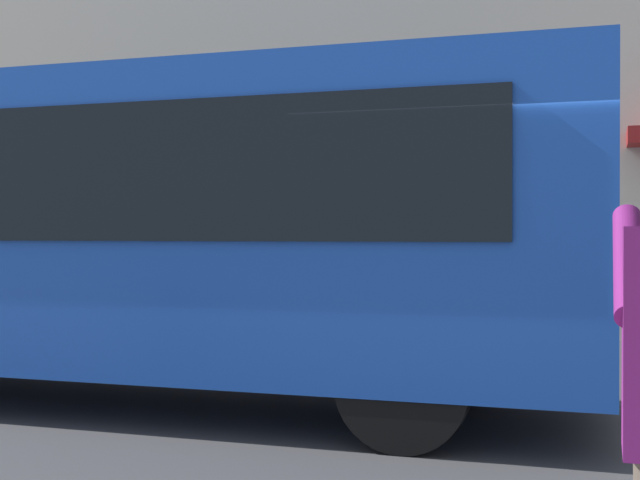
# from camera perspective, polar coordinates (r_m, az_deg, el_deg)

# --- Properties ---
(ground_plane) EXTENTS (60.00, 60.00, 0.00)m
(ground_plane) POSITION_cam_1_polar(r_m,az_deg,el_deg) (7.60, 10.33, -11.81)
(ground_plane) COLOR #38383A
(red_bus) EXTENTS (9.05, 2.54, 3.08)m
(red_bus) POSITION_cam_1_polar(r_m,az_deg,el_deg) (8.62, -12.89, 0.91)
(red_bus) COLOR #1947AD
(red_bus) RESTS_ON ground_plane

